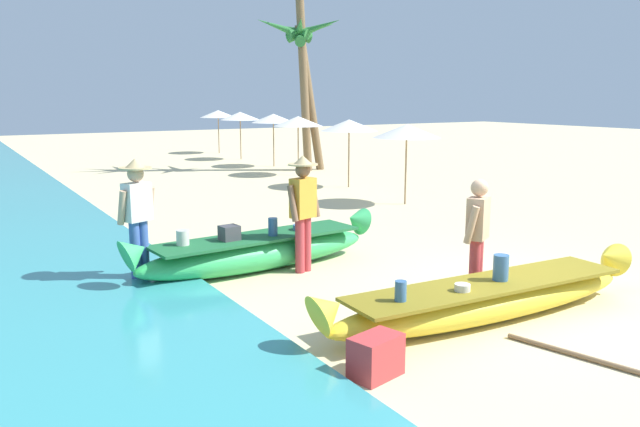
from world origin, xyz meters
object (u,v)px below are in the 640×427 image
object	(u,v)px
person_vendor_hatted	(303,205)
paddle	(614,365)
person_vendor_assistant	(137,212)
palm_tree_tall_inland	(302,45)
cooler_box	(376,356)
boat_green_midground	(258,251)
boat_yellow_foreground	(487,299)
person_tourist_customer	(477,232)

from	to	relation	value
person_vendor_hatted	paddle	xyz separation A→B (m)	(0.88, -4.49, -0.97)
person_vendor_assistant	palm_tree_tall_inland	world-z (taller)	palm_tree_tall_inland
person_vendor_assistant	paddle	bearing A→B (deg)	-58.68
cooler_box	person_vendor_assistant	bearing A→B (deg)	90.36
person_vendor_hatted	cooler_box	size ratio (longest dim) A/B	3.53
person_vendor_assistant	boat_green_midground	bearing A→B (deg)	-6.72
palm_tree_tall_inland	paddle	world-z (taller)	palm_tree_tall_inland
person_vendor_assistant	paddle	world-z (taller)	person_vendor_assistant
boat_yellow_foreground	cooler_box	distance (m)	2.10
palm_tree_tall_inland	boat_yellow_foreground	bearing A→B (deg)	-111.24
boat_yellow_foreground	boat_green_midground	xyz separation A→B (m)	(-1.36, 3.31, 0.04)
boat_yellow_foreground	person_vendor_hatted	bearing A→B (deg)	106.12
boat_yellow_foreground	person_tourist_customer	world-z (taller)	person_tourist_customer
cooler_box	paddle	bearing A→B (deg)	-40.79
person_vendor_hatted	cooler_box	xyz separation A→B (m)	(-1.19, -3.45, -0.80)
person_vendor_hatted	person_vendor_assistant	world-z (taller)	person_vendor_assistant
person_vendor_assistant	palm_tree_tall_inland	size ratio (longest dim) A/B	0.34
person_vendor_hatted	palm_tree_tall_inland	size ratio (longest dim) A/B	0.33
boat_green_midground	person_vendor_assistant	bearing A→B (deg)	173.28
boat_green_midground	person_vendor_hatted	distance (m)	0.98
person_vendor_hatted	person_tourist_customer	size ratio (longest dim) A/B	1.12
boat_green_midground	cooler_box	xyz separation A→B (m)	(-0.66, -3.89, -0.09)
palm_tree_tall_inland	person_tourist_customer	bearing A→B (deg)	-110.44
person_tourist_customer	palm_tree_tall_inland	size ratio (longest dim) A/B	0.30
person_vendor_hatted	paddle	distance (m)	4.68
boat_green_midground	paddle	size ratio (longest dim) A/B	2.41
boat_green_midground	paddle	distance (m)	5.13
person_vendor_assistant	paddle	size ratio (longest dim) A/B	1.01
person_tourist_customer	palm_tree_tall_inland	xyz separation A→B (m)	(4.98, 13.35, 3.35)
cooler_box	person_vendor_hatted	bearing A→B (deg)	56.97
person_vendor_hatted	palm_tree_tall_inland	distance (m)	13.20
person_vendor_assistant	palm_tree_tall_inland	bearing A→B (deg)	50.97
paddle	boat_yellow_foreground	bearing A→B (deg)	91.74
boat_green_midground	cooler_box	bearing A→B (deg)	-99.57
boat_yellow_foreground	paddle	bearing A→B (deg)	-88.26
person_vendor_assistant	palm_tree_tall_inland	distance (m)	13.91
boat_yellow_foreground	cooler_box	size ratio (longest dim) A/B	9.57
boat_green_midground	person_tourist_customer	distance (m)	3.26
boat_green_midground	person_vendor_assistant	distance (m)	1.87
boat_yellow_foreground	palm_tree_tall_inland	xyz separation A→B (m)	(5.45, 14.03, 3.97)
paddle	boat_green_midground	bearing A→B (deg)	105.99
boat_yellow_foreground	paddle	size ratio (longest dim) A/B	2.71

